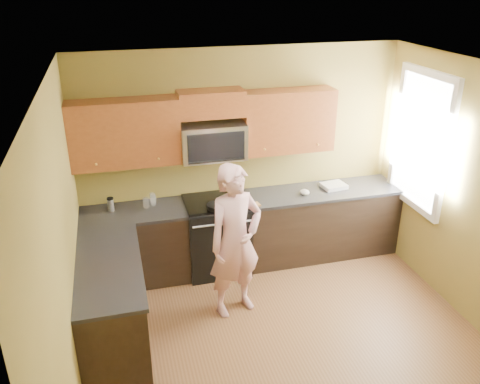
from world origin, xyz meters
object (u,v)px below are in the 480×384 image
object	(u,v)px
butter_tub	(240,206)
stove	(217,235)
frying_pan	(218,208)
microwave	(213,158)
travel_mug	(111,211)
woman	(235,241)

from	to	relation	value
butter_tub	stove	bearing A→B (deg)	146.60
stove	frying_pan	distance (m)	0.52
microwave	travel_mug	size ratio (longest dim) A/B	4.64
woman	frying_pan	distance (m)	0.66
woman	butter_tub	xyz separation A→B (m)	(0.23, 0.71, 0.06)
stove	microwave	world-z (taller)	microwave
microwave	butter_tub	world-z (taller)	microwave
woman	travel_mug	bearing A→B (deg)	124.55
frying_pan	travel_mug	distance (m)	1.24
woman	butter_tub	bearing A→B (deg)	54.19
microwave	butter_tub	distance (m)	0.65
stove	travel_mug	bearing A→B (deg)	175.20
stove	butter_tub	world-z (taller)	butter_tub
butter_tub	travel_mug	world-z (taller)	travel_mug
stove	woman	size ratio (longest dim) A/B	0.55
microwave	frying_pan	size ratio (longest dim) A/B	1.75
stove	butter_tub	xyz separation A→B (m)	(0.25, -0.17, 0.45)
stove	frying_pan	world-z (taller)	frying_pan
stove	travel_mug	distance (m)	1.31
woman	travel_mug	xyz separation A→B (m)	(-1.24, 0.97, 0.06)
frying_pan	butter_tub	bearing A→B (deg)	5.22
stove	butter_tub	size ratio (longest dim) A/B	8.00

